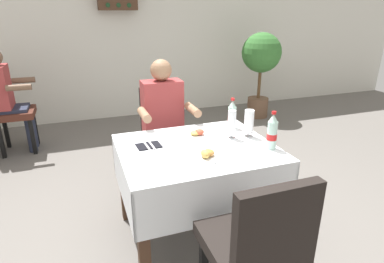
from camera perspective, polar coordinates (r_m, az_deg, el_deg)
ground_plane at (r=2.53m, az=1.55°, el=-20.12°), size 11.00×11.00×0.00m
back_wall at (r=5.31m, az=-12.72°, el=18.06°), size 11.00×0.12×2.91m
main_dining_table at (r=2.36m, az=0.83°, el=-6.55°), size 1.09×0.90×0.75m
chair_far_diner_seat at (r=3.10m, az=-4.63°, el=-0.13°), size 0.44×0.50×0.97m
chair_near_camera_side at (r=1.73m, az=11.17°, el=-19.04°), size 0.44×0.50×0.97m
seated_diner_far at (r=2.94m, az=-4.96°, el=1.92°), size 0.50×0.46×1.26m
plate_near_camera at (r=2.10m, az=2.16°, el=-4.33°), size 0.23×0.23×0.07m
plate_far_diner at (r=2.47m, az=0.79°, el=-0.49°), size 0.23×0.23×0.06m
beer_glass_left at (r=2.47m, az=10.10°, el=1.46°), size 0.07×0.07×0.21m
beer_glass_middle at (r=2.41m, az=7.09°, el=1.39°), size 0.07×0.07×0.22m
cola_bottle_primary at (r=2.28m, az=14.09°, el=-0.18°), size 0.07×0.07×0.27m
cola_bottle_secondary at (r=2.64m, az=7.15°, el=2.93°), size 0.07×0.07×0.25m
napkin_cutlery_set at (r=2.31m, az=-7.71°, el=-2.49°), size 0.18×0.19×0.01m
background_chair_right at (r=4.43m, az=-30.32°, el=3.49°), size 0.50×0.44×0.97m
background_patron at (r=4.39m, az=-30.06°, el=5.52°), size 0.46×0.50×1.26m
potted_plant_corner at (r=5.27m, az=12.19°, el=12.30°), size 0.62×0.62×1.35m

